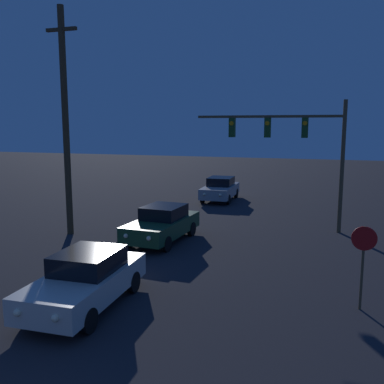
{
  "coord_description": "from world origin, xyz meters",
  "views": [
    {
      "loc": [
        4.77,
        -3.02,
        4.85
      ],
      "look_at": [
        0.0,
        11.75,
        2.4
      ],
      "focal_mm": 40.0,
      "sensor_mm": 36.0,
      "label": 1
    }
  ],
  "objects": [
    {
      "name": "car_mid",
      "position": [
        -1.78,
        13.22,
        0.75
      ],
      "size": [
        2.06,
        4.36,
        1.49
      ],
      "rotation": [
        0.0,
        0.0,
        3.07
      ],
      "color": "#1E4728",
      "rests_on": "ground_plane"
    },
    {
      "name": "car_far",
      "position": [
        -1.89,
        23.52,
        0.75
      ],
      "size": [
        1.9,
        4.31,
        1.49
      ],
      "rotation": [
        0.0,
        0.0,
        3.16
      ],
      "color": "#99999E",
      "rests_on": "ground_plane"
    },
    {
      "name": "utility_pole",
      "position": [
        -6.18,
        13.09,
        5.02
      ],
      "size": [
        1.44,
        0.28,
        9.76
      ],
      "color": "#4C3823",
      "rests_on": "ground_plane"
    },
    {
      "name": "stop_sign",
      "position": [
        5.72,
        8.55,
        1.56
      ],
      "size": [
        0.64,
        0.07,
        2.26
      ],
      "color": "brown",
      "rests_on": "ground_plane"
    },
    {
      "name": "traffic_signal_mast",
      "position": [
        3.24,
        17.03,
        4.14
      ],
      "size": [
        6.78,
        0.3,
        5.93
      ],
      "color": "brown",
      "rests_on": "ground_plane"
    },
    {
      "name": "car_near",
      "position": [
        -1.29,
        6.5,
        0.75
      ],
      "size": [
        1.93,
        4.32,
        1.49
      ],
      "rotation": [
        0.0,
        0.0,
        3.17
      ],
      "color": "beige",
      "rests_on": "ground_plane"
    }
  ]
}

